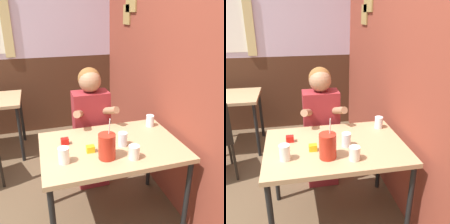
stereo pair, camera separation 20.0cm
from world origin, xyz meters
The scene contains 12 objects.
brick_wall_right centered at (1.25, 1.17, 1.35)m, with size 0.08×4.35×2.70m.
back_wall centered at (-0.02, 2.38, 1.36)m, with size 5.45×0.09×2.70m.
main_table centered at (0.63, 0.31, 0.66)m, with size 1.08×0.75×0.73m.
background_table centered at (-0.49, 1.79, 0.64)m, with size 0.81×0.63×0.73m.
person_seated centered at (0.59, 0.85, 0.65)m, with size 0.42×0.41×1.23m.
cocktail_pitcher centered at (0.54, 0.14, 0.82)m, with size 0.12×0.12×0.30m.
glass_near_pitcher centered at (1.06, 0.54, 0.78)m, with size 0.07×0.07×0.10m.
glass_center centered at (0.25, 0.17, 0.79)m, with size 0.08×0.08×0.11m.
glass_far_side centered at (0.72, 0.08, 0.78)m, with size 0.08×0.08×0.10m.
glass_by_brick centered at (0.71, 0.28, 0.78)m, with size 0.07×0.07×0.11m.
condiment_ketchup centered at (0.28, 0.43, 0.75)m, with size 0.06×0.04×0.05m.
condiment_mustard centered at (0.45, 0.25, 0.75)m, with size 0.06×0.04×0.05m.
Camera 2 is at (0.32, -1.37, 1.68)m, focal length 40.00 mm.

